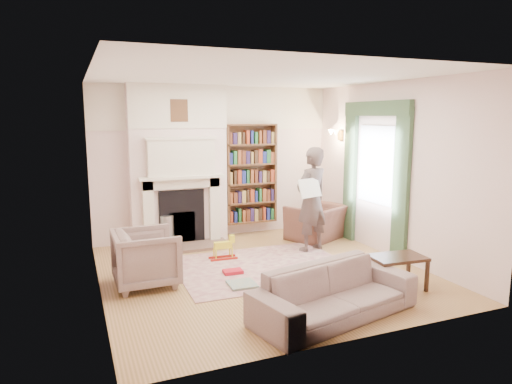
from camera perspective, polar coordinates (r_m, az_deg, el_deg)
name	(u,v)px	position (r m, az deg, el deg)	size (l,w,h in m)	color
floor	(262,272)	(6.79, 0.81, -9.95)	(4.50, 4.50, 0.00)	olive
ceiling	(263,76)	(6.43, 0.87, 14.32)	(4.50, 4.50, 0.00)	white
wall_back	(216,163)	(8.56, -5.05, 3.68)	(4.50, 4.50, 0.00)	silver
wall_front	(353,206)	(4.50, 12.07, -1.68)	(4.50, 4.50, 0.00)	silver
wall_left	(95,186)	(5.96, -19.51, 0.68)	(4.50, 4.50, 0.00)	silver
wall_right	(392,170)	(7.62, 16.64, 2.61)	(4.50, 4.50, 0.00)	silver
fireplace	(178,166)	(8.18, -9.67, 3.22)	(1.70, 0.58, 2.80)	silver
bookcase	(251,174)	(8.68, -0.67, 2.30)	(1.00, 0.24, 1.85)	brown
window	(376,165)	(7.92, 14.77, 3.30)	(0.02, 0.90, 1.30)	silver
curtain_left	(401,185)	(7.38, 17.71, 0.79)	(0.07, 0.32, 2.40)	#314D33
curtain_right	(350,175)	(8.49, 11.68, 2.12)	(0.07, 0.32, 2.40)	#314D33
pelmet	(376,109)	(7.85, 14.79, 10.06)	(0.09, 1.70, 0.24)	#314D33
wall_sconce	(332,136)	(8.68, 9.42, 6.98)	(0.20, 0.24, 0.24)	gold
rug	(263,267)	(6.98, 0.83, -9.33)	(2.55, 1.96, 0.01)	beige
armchair_reading	(317,222)	(8.52, 7.58, -3.78)	(0.98, 0.85, 0.64)	#512B2B
armchair_left	(146,258)	(6.34, -13.55, -8.01)	(0.81, 0.84, 0.76)	gray
sofa	(335,292)	(5.34, 9.80, -12.25)	(1.98, 0.78, 0.58)	gray
man_reading	(312,200)	(7.67, 6.96, -0.95)	(0.64, 0.42, 1.76)	#4F413F
newspaper	(310,188)	(7.39, 6.73, 0.49)	(0.44, 0.02, 0.31)	white
coffee_table	(397,273)	(6.36, 17.19, -9.60)	(0.70, 0.45, 0.45)	#311D11
paraffin_heater	(167,231)	(8.16, -11.07, -4.78)	(0.24, 0.24, 0.55)	#9A9DA1
rocking_horse	(223,248)	(7.30, -4.15, -6.97)	(0.44, 0.18, 0.39)	yellow
board_game	(242,284)	(6.25, -1.76, -11.44)	(0.36, 0.36, 0.03)	gold
game_box_lid	(233,272)	(6.69, -2.91, -9.90)	(0.28, 0.18, 0.05)	#B01424
comic_annuals	(293,276)	(6.58, 4.59, -10.43)	(0.82, 0.47, 0.02)	red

